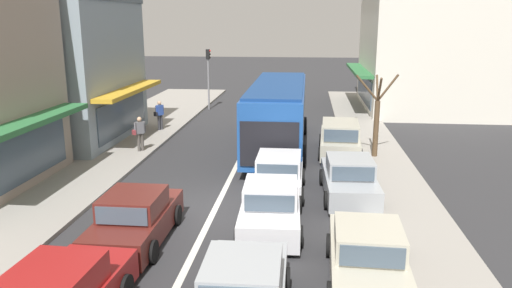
# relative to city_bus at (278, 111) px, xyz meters

# --- Properties ---
(ground_plane) EXTENTS (140.00, 140.00, 0.00)m
(ground_plane) POSITION_rel_city_bus_xyz_m (-1.60, -8.25, -1.88)
(ground_plane) COLOR #2D2D30
(lane_centre_line) EXTENTS (0.20, 28.00, 0.01)m
(lane_centre_line) POSITION_rel_city_bus_xyz_m (-1.60, -4.25, -1.88)
(lane_centre_line) COLOR silver
(lane_centre_line) RESTS_ON ground
(sidewalk_left) EXTENTS (5.20, 44.00, 0.14)m
(sidewalk_left) POSITION_rel_city_bus_xyz_m (-8.40, -2.25, -1.81)
(sidewalk_left) COLOR gray
(sidewalk_left) RESTS_ON ground
(kerb_right) EXTENTS (2.80, 44.00, 0.12)m
(kerb_right) POSITION_rel_city_bus_xyz_m (4.60, -2.25, -1.82)
(kerb_right) COLOR gray
(kerb_right) RESTS_ON ground
(shopfront_mid_block) EXTENTS (8.65, 8.01, 7.26)m
(shopfront_mid_block) POSITION_rel_city_bus_xyz_m (-11.78, 0.59, 1.75)
(shopfront_mid_block) COLOR #84939E
(shopfront_mid_block) RESTS_ON ground
(building_right_far) EXTENTS (9.97, 10.45, 8.17)m
(building_right_far) POSITION_rel_city_bus_xyz_m (9.88, 12.28, 2.20)
(building_right_far) COLOR silver
(building_right_far) RESTS_ON ground
(city_bus) EXTENTS (2.77, 10.86, 3.23)m
(city_bus) POSITION_rel_city_bus_xyz_m (0.00, 0.00, 0.00)
(city_bus) COLOR #1E4C99
(city_bus) RESTS_ON ground
(sedan_queue_gap_filler) EXTENTS (2.00, 4.25, 1.47)m
(sedan_queue_gap_filler) POSITION_rel_city_bus_xyz_m (0.36, -9.64, -1.22)
(sedan_queue_gap_filler) COLOR silver
(sedan_queue_gap_filler) RESTS_ON ground
(hatchback_adjacent_lane_trail) EXTENTS (1.83, 3.71, 1.54)m
(hatchback_adjacent_lane_trail) POSITION_rel_city_bus_xyz_m (0.45, -6.61, -1.17)
(hatchback_adjacent_lane_trail) COLOR silver
(hatchback_adjacent_lane_trail) RESTS_ON ground
(sedan_behind_bus_mid) EXTENTS (1.91, 4.21, 1.47)m
(sedan_behind_bus_mid) POSITION_rel_city_bus_xyz_m (-3.39, -10.96, -1.22)
(sedan_behind_bus_mid) COLOR #561E19
(sedan_behind_bus_mid) RESTS_ON ground
(parked_sedan_kerb_front) EXTENTS (2.00, 4.25, 1.47)m
(parked_sedan_kerb_front) POSITION_rel_city_bus_xyz_m (2.89, -12.64, -1.22)
(parked_sedan_kerb_front) COLOR #B7B29E
(parked_sedan_kerb_front) RESTS_ON ground
(parked_sedan_kerb_second) EXTENTS (2.01, 4.26, 1.47)m
(parked_sedan_kerb_second) POSITION_rel_city_bus_xyz_m (2.93, -6.61, -1.22)
(parked_sedan_kerb_second) COLOR #9EA3A8
(parked_sedan_kerb_second) RESTS_ON ground
(parked_wagon_kerb_third) EXTENTS (2.07, 4.57, 1.58)m
(parked_wagon_kerb_third) POSITION_rel_city_bus_xyz_m (2.95, -0.74, -1.14)
(parked_wagon_kerb_third) COLOR #B7B29E
(parked_wagon_kerb_third) RESTS_ON ground
(traffic_light_downstreet) EXTENTS (0.33, 0.24, 4.20)m
(traffic_light_downstreet) POSITION_rel_city_bus_xyz_m (-5.48, 10.54, 0.97)
(traffic_light_downstreet) COLOR gray
(traffic_light_downstreet) RESTS_ON ground
(street_tree_right) EXTENTS (1.88, 1.56, 3.86)m
(street_tree_right) POSITION_rel_city_bus_xyz_m (4.50, -1.34, -0.05)
(street_tree_right) COLOR brown
(street_tree_right) RESTS_ON ground
(pedestrian_with_handbag_near) EXTENTS (0.54, 0.57, 1.63)m
(pedestrian_with_handbag_near) POSITION_rel_city_bus_xyz_m (-6.39, -1.63, -0.81)
(pedestrian_with_handbag_near) COLOR #4C4742
(pedestrian_with_handbag_near) RESTS_ON sidewalk_left
(pedestrian_browsing_midblock) EXTENTS (0.47, 0.62, 1.63)m
(pedestrian_browsing_midblock) POSITION_rel_city_bus_xyz_m (-6.80, 3.02, -0.81)
(pedestrian_browsing_midblock) COLOR #333338
(pedestrian_browsing_midblock) RESTS_ON sidewalk_left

